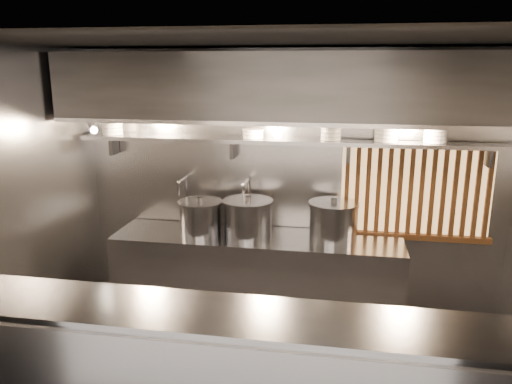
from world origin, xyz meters
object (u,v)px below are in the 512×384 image
(stock_pot_right, at_px, (333,221))
(pendant_bulb, at_px, (278,134))
(stock_pot_left, at_px, (200,217))
(stock_pot_mid, at_px, (248,218))
(heat_lamp, at_px, (92,124))

(stock_pot_right, bearing_deg, pendant_bulb, 177.35)
(stock_pot_left, bearing_deg, stock_pot_right, 2.55)
(pendant_bulb, xyz_separation_m, stock_pot_right, (0.58, -0.03, -0.86))
(pendant_bulb, relative_size, stock_pot_mid, 0.35)
(stock_pot_left, bearing_deg, pendant_bulb, 6.32)
(heat_lamp, xyz_separation_m, stock_pot_right, (2.38, 0.32, -0.97))
(pendant_bulb, height_order, stock_pot_right, pendant_bulb)
(pendant_bulb, xyz_separation_m, stock_pot_left, (-0.80, -0.09, -0.88))
(pendant_bulb, height_order, stock_pot_left, pendant_bulb)
(heat_lamp, relative_size, stock_pot_left, 0.61)
(heat_lamp, height_order, stock_pot_mid, heat_lamp)
(stock_pot_left, bearing_deg, heat_lamp, -165.38)
(heat_lamp, distance_m, stock_pot_right, 2.59)
(stock_pot_mid, bearing_deg, stock_pot_right, 2.57)
(heat_lamp, bearing_deg, stock_pot_right, 7.73)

